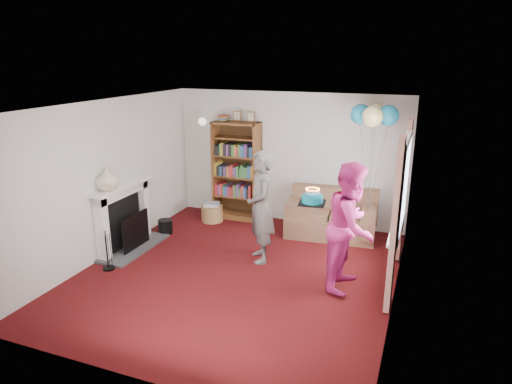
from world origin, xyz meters
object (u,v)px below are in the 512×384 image
at_px(person_magenta, 351,226).
at_px(person_striped, 261,207).
at_px(birthday_cake, 312,199).
at_px(bookcase, 237,172).
at_px(sofa, 331,218).

bearing_deg(person_magenta, person_striped, 82.32).
distance_m(person_striped, birthday_cake, 0.94).
relative_size(bookcase, birthday_cake, 5.87).
relative_size(bookcase, person_magenta, 1.18).
relative_size(sofa, person_striped, 0.88).
distance_m(sofa, person_striped, 1.79).
xyz_separation_m(bookcase, person_magenta, (2.60, -2.08, -0.04)).
xyz_separation_m(sofa, person_magenta, (0.64, -1.84, 0.58)).
height_order(bookcase, person_striped, bookcase).
xyz_separation_m(bookcase, birthday_cake, (2.00, -1.93, 0.24)).
bearing_deg(sofa, birthday_cake, -93.80).
bearing_deg(bookcase, sofa, -6.89).
distance_m(bookcase, person_magenta, 3.33).
relative_size(person_striped, person_magenta, 0.99).
bearing_deg(sofa, person_striped, -124.31).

